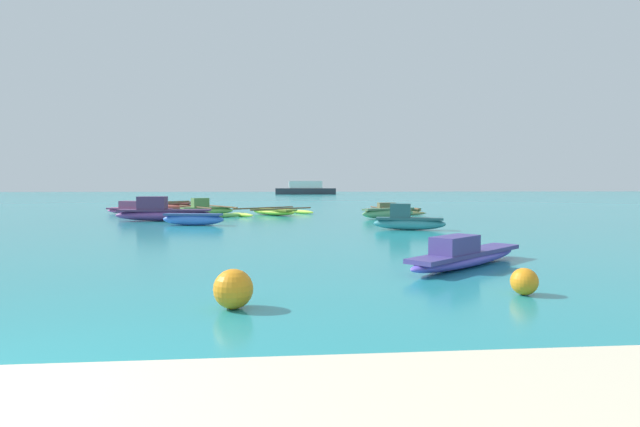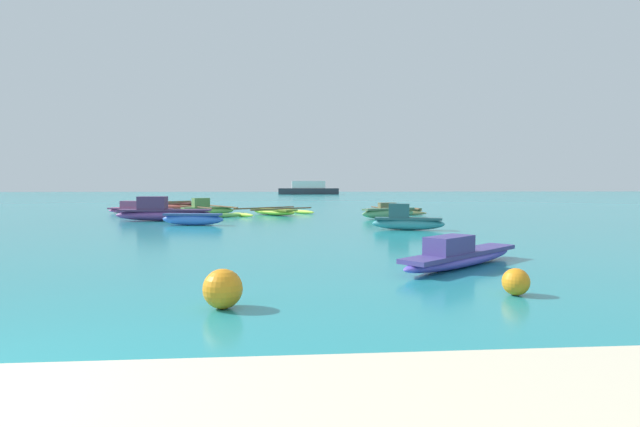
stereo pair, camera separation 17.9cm
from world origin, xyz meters
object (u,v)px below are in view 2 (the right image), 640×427
at_px(moored_boat_8, 193,219).
at_px(mooring_buoy_0, 223,289).
at_px(moored_boat_0, 163,212).
at_px(moored_boat_3, 207,210).
at_px(moored_boat_4, 406,221).
at_px(moored_boat_1, 175,206).
at_px(mooring_buoy_2, 516,282).
at_px(moored_boat_2, 460,256).
at_px(moored_boat_5, 393,210).
at_px(moored_boat_9, 274,212).
at_px(moored_boat_6, 389,213).
at_px(distant_ferry, 308,189).
at_px(moored_boat_7, 139,210).

relative_size(moored_boat_8, mooring_buoy_0, 4.96).
xyz_separation_m(moored_boat_0, moored_boat_3, (1.28, 4.03, -0.08)).
height_order(moored_boat_3, moored_boat_4, moored_boat_4).
height_order(moored_boat_1, mooring_buoy_2, moored_boat_1).
bearing_deg(moored_boat_8, moored_boat_1, 116.04).
relative_size(moored_boat_1, mooring_buoy_0, 9.93).
bearing_deg(moored_boat_2, moored_boat_5, 40.52).
bearing_deg(mooring_buoy_0, moored_boat_9, 88.72).
bearing_deg(moored_boat_6, moored_boat_5, 45.41).
xyz_separation_m(moored_boat_4, distant_ferry, (0.86, 69.78, 0.61)).
height_order(moored_boat_4, moored_boat_5, moored_boat_4).
xyz_separation_m(moored_boat_4, mooring_buoy_2, (-1.08, -10.01, -0.13)).
distance_m(moored_boat_5, mooring_buoy_2, 20.13).
xyz_separation_m(moored_boat_1, moored_boat_2, (9.62, -21.81, -0.04)).
height_order(moored_boat_2, moored_boat_3, moored_boat_3).
xyz_separation_m(moored_boat_3, mooring_buoy_2, (6.90, -19.22, -0.10)).
relative_size(moored_boat_1, distant_ferry, 0.47).
relative_size(moored_boat_2, moored_boat_9, 0.72).
distance_m(moored_boat_4, moored_boat_8, 8.04).
height_order(moored_boat_0, moored_boat_7, moored_boat_0).
distance_m(moored_boat_5, moored_boat_7, 13.55).
relative_size(moored_boat_5, mooring_buoy_2, 10.22).
distance_m(moored_boat_0, moored_boat_3, 4.23).
bearing_deg(mooring_buoy_2, distant_ferry, 88.61).
distance_m(moored_boat_7, moored_boat_8, 8.76).
bearing_deg(moored_boat_7, moored_boat_4, -19.83).
xyz_separation_m(moored_boat_4, moored_boat_7, (-11.68, 10.43, -0.07)).
xyz_separation_m(moored_boat_6, moored_boat_8, (-8.30, -3.28, -0.01)).
xyz_separation_m(moored_boat_1, moored_boat_4, (10.60, -14.19, 0.06)).
xyz_separation_m(moored_boat_2, distant_ferry, (1.84, 77.40, 0.72)).
distance_m(moored_boat_2, moored_boat_5, 17.75).
relative_size(moored_boat_0, moored_boat_7, 1.06).
distance_m(moored_boat_5, distant_ferry, 59.89).
relative_size(moored_boat_7, moored_boat_9, 0.90).
height_order(moored_boat_7, moored_boat_8, moored_boat_7).
bearing_deg(moored_boat_8, moored_boat_0, 135.30).
distance_m(moored_boat_0, moored_boat_4, 10.60).
height_order(moored_boat_5, mooring_buoy_2, moored_boat_5).
height_order(moored_boat_9, distant_ferry, distant_ferry).
distance_m(moored_boat_1, mooring_buoy_0, 25.24).
height_order(moored_boat_3, moored_boat_7, moored_boat_3).
distance_m(moored_boat_2, mooring_buoy_0, 4.92).
bearing_deg(moored_boat_2, mooring_buoy_0, 174.58).
relative_size(moored_boat_8, mooring_buoy_2, 6.50).
height_order(moored_boat_4, mooring_buoy_0, moored_boat_4).
distance_m(moored_boat_3, distant_ferry, 61.22).
height_order(moored_boat_1, moored_boat_8, moored_boat_1).
distance_m(moored_boat_4, moored_boat_6, 6.01).
relative_size(moored_boat_7, moored_boat_8, 1.61).
relative_size(moored_boat_0, distant_ferry, 0.40).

